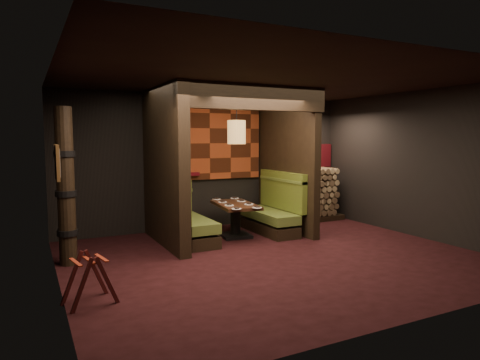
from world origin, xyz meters
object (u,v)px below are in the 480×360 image
(totem_column, at_px, (66,188))
(firewood_stack, at_px, (307,195))
(dining_table, at_px, (235,215))
(booth_bench_left, at_px, (185,221))
(pendant_lamp, at_px, (237,132))
(luggage_rack, at_px, (89,277))
(booth_bench_right, at_px, (273,213))

(totem_column, height_order, firewood_stack, totem_column)
(dining_table, bearing_deg, firewood_stack, 18.73)
(booth_bench_left, relative_size, firewood_stack, 0.92)
(pendant_lamp, relative_size, totem_column, 0.43)
(dining_table, distance_m, luggage_rack, 3.77)
(booth_bench_right, relative_size, firewood_stack, 0.92)
(booth_bench_left, xyz_separation_m, dining_table, (1.01, -0.06, 0.03))
(totem_column, xyz_separation_m, firewood_stack, (5.33, 1.25, -0.57))
(booth_bench_right, bearing_deg, dining_table, -176.22)
(booth_bench_left, distance_m, luggage_rack, 3.06)
(booth_bench_left, distance_m, firewood_stack, 3.33)
(booth_bench_left, height_order, luggage_rack, booth_bench_left)
(booth_bench_left, xyz_separation_m, totem_column, (-2.09, -0.55, 0.79))
(totem_column, bearing_deg, luggage_rack, -87.40)
(pendant_lamp, xyz_separation_m, firewood_stack, (2.24, 0.81, -1.43))
(booth_bench_left, relative_size, pendant_lamp, 1.55)
(luggage_rack, relative_size, totem_column, 0.27)
(booth_bench_left, xyz_separation_m, luggage_rack, (-2.01, -2.31, -0.08))
(booth_bench_right, bearing_deg, booth_bench_left, 180.00)
(booth_bench_left, height_order, firewood_stack, firewood_stack)
(dining_table, relative_size, firewood_stack, 0.77)
(booth_bench_right, distance_m, dining_table, 0.89)
(booth_bench_right, distance_m, pendant_lamp, 1.87)
(booth_bench_right, relative_size, dining_table, 1.20)
(booth_bench_left, height_order, totem_column, totem_column)
(dining_table, height_order, firewood_stack, firewood_stack)
(dining_table, distance_m, pendant_lamp, 1.61)
(dining_table, xyz_separation_m, luggage_rack, (-3.02, -2.25, -0.12))
(dining_table, bearing_deg, booth_bench_right, 3.78)
(firewood_stack, bearing_deg, luggage_rack, -150.20)
(luggage_rack, distance_m, firewood_stack, 6.06)
(luggage_rack, xyz_separation_m, firewood_stack, (5.26, 3.01, 0.30))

